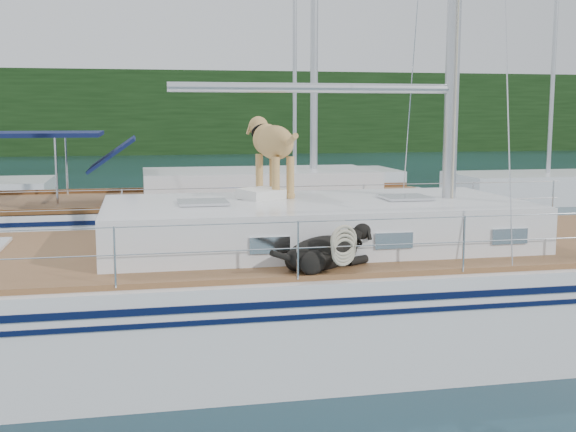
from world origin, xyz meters
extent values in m
plane|color=black|center=(0.00, 0.00, 0.00)|extent=(120.00, 120.00, 0.00)
cube|color=black|center=(0.00, 45.00, 3.00)|extent=(90.00, 3.00, 6.00)
cube|color=#595147|center=(0.00, 46.20, 0.60)|extent=(92.00, 1.00, 1.20)
cube|color=white|center=(0.00, 0.00, 0.50)|extent=(12.00, 3.80, 1.40)
cube|color=brown|center=(0.00, 0.00, 1.23)|extent=(11.52, 3.50, 0.06)
cube|color=white|center=(0.80, 0.00, 1.54)|extent=(5.20, 2.50, 0.55)
cylinder|color=silver|center=(0.80, 0.00, 3.21)|extent=(3.60, 0.12, 0.12)
cylinder|color=silver|center=(0.00, -1.75, 1.82)|extent=(10.56, 0.01, 0.01)
cylinder|color=silver|center=(0.00, 1.75, 1.82)|extent=(10.56, 0.01, 0.01)
cube|color=blue|center=(0.05, 1.11, 1.29)|extent=(0.85, 0.77, 0.05)
cube|color=silver|center=(0.18, 0.35, 1.88)|extent=(0.65, 0.62, 0.13)
torus|color=beige|center=(0.67, -1.79, 1.62)|extent=(0.43, 0.25, 0.41)
cube|color=white|center=(-0.07, 6.33, 0.45)|extent=(11.00, 3.50, 1.30)
cube|color=brown|center=(-0.07, 6.33, 1.10)|extent=(10.56, 3.29, 0.06)
cube|color=white|center=(1.13, 6.33, 1.45)|extent=(4.80, 2.30, 0.55)
cube|color=#101845|center=(-3.27, 6.33, 2.50)|extent=(2.40, 2.30, 0.08)
cube|color=white|center=(4.00, 16.00, 0.40)|extent=(7.20, 3.00, 1.10)
cylinder|color=silver|center=(4.00, 16.00, 6.00)|extent=(0.14, 0.14, 11.00)
cube|color=white|center=(12.00, 13.00, 0.40)|extent=(6.40, 3.00, 1.10)
cylinder|color=silver|center=(12.00, 13.00, 6.00)|extent=(0.14, 0.14, 11.00)
camera|label=1|loc=(-1.34, -8.73, 2.89)|focal=45.00mm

